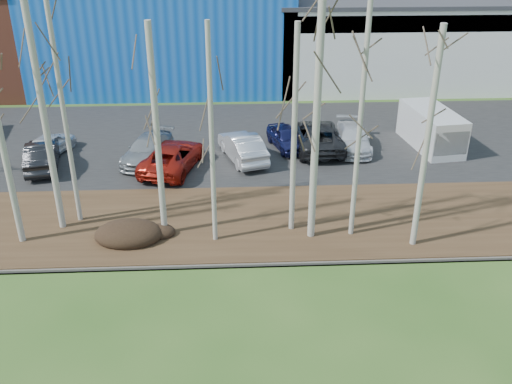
{
  "coord_description": "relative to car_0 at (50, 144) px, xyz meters",
  "views": [
    {
      "loc": [
        -0.97,
        -8.43,
        13.01
      ],
      "look_at": [
        0.04,
        12.67,
        2.5
      ],
      "focal_mm": 40.0,
      "sensor_mm": 36.0,
      "label": 1
    }
  ],
  "objects": [
    {
      "name": "river",
      "position": [
        11.43,
        -15.74,
        -0.78
      ],
      "size": [
        80.0,
        8.0,
        0.9
      ],
      "primitive_type": null,
      "color": "#131C32",
      "rests_on": "ground"
    },
    {
      "name": "far_bank_rocks",
      "position": [
        11.43,
        -11.64,
        -0.78
      ],
      "size": [
        80.0,
        0.8,
        0.46
      ],
      "primitive_type": null,
      "color": "#47423D",
      "rests_on": "ground"
    },
    {
      "name": "far_bank",
      "position": [
        11.43,
        -8.44,
        -0.71
      ],
      "size": [
        80.0,
        7.0,
        0.15
      ],
      "primitive_type": "cube",
      "color": "#382616",
      "rests_on": "ground"
    },
    {
      "name": "parking_lot",
      "position": [
        11.43,
        2.06,
        -0.71
      ],
      "size": [
        80.0,
        14.0,
        0.14
      ],
      "primitive_type": "cube",
      "color": "black",
      "rests_on": "ground"
    },
    {
      "name": "building_blue",
      "position": [
        5.43,
        16.06,
        3.37
      ],
      "size": [
        20.4,
        12.24,
        8.3
      ],
      "color": "#0C4CB0",
      "rests_on": "ground"
    },
    {
      "name": "building_white",
      "position": [
        23.43,
        16.04,
        2.63
      ],
      "size": [
        18.36,
        12.24,
        6.8
      ],
      "color": "silver",
      "rests_on": "ground"
    },
    {
      "name": "dirt_mound",
      "position": [
        5.97,
        -9.84,
        -0.34
      ],
      "size": [
        2.95,
        2.08,
        0.58
      ],
      "primitive_type": "ellipsoid",
      "color": "black",
      "rests_on": "far_bank"
    },
    {
      "name": "birch_0",
      "position": [
        1.38,
        -9.75,
        4.08
      ],
      "size": [
        0.27,
        0.27,
        9.42
      ],
      "color": "#B2ADA0",
      "rests_on": "far_bank"
    },
    {
      "name": "birch_1",
      "position": [
        3.46,
        -7.99,
        4.98
      ],
      "size": [
        0.21,
        0.21,
        11.23
      ],
      "color": "#B2ADA0",
      "rests_on": "far_bank"
    },
    {
      "name": "birch_2",
      "position": [
        2.81,
        -8.59,
        4.32
      ],
      "size": [
        0.28,
        0.28,
        9.9
      ],
      "color": "#B2ADA0",
      "rests_on": "far_bank"
    },
    {
      "name": "birch_3",
      "position": [
        9.72,
        -10.03,
        4.0
      ],
      "size": [
        0.2,
        0.2,
        9.26
      ],
      "color": "#B2ADA0",
      "rests_on": "far_bank"
    },
    {
      "name": "birch_4",
      "position": [
        7.48,
        -9.38,
        3.95
      ],
      "size": [
        0.27,
        0.27,
        9.16
      ],
      "color": "#B2ADA0",
      "rests_on": "far_bank"
    },
    {
      "name": "birch_5",
      "position": [
        13.12,
        -9.25,
        3.89
      ],
      "size": [
        0.24,
        0.24,
        9.05
      ],
      "color": "#B2ADA0",
      "rests_on": "far_bank"
    },
    {
      "name": "birch_6",
      "position": [
        15.7,
        -9.83,
        4.45
      ],
      "size": [
        0.21,
        0.21,
        10.16
      ],
      "color": "#B2ADA0",
      "rests_on": "far_bank"
    },
    {
      "name": "birch_7",
      "position": [
        13.91,
        -9.93,
        4.53
      ],
      "size": [
        0.31,
        0.31,
        10.32
      ],
      "color": "#B2ADA0",
      "rests_on": "far_bank"
    },
    {
      "name": "birch_8",
      "position": [
        18.18,
        -10.81,
        3.97
      ],
      "size": [
        0.25,
        0.25,
        9.21
      ],
      "color": "#B2ADA0",
      "rests_on": "far_bank"
    },
    {
      "name": "car_0",
      "position": [
        0.0,
        0.0,
        0.0
      ],
      "size": [
        2.55,
        4.05,
        1.28
      ],
      "primitive_type": "imported",
      "rotation": [
        0.0,
        0.0,
        2.85
      ],
      "color": "silver",
      "rests_on": "parking_lot"
    },
    {
      "name": "car_1",
      "position": [
        0.1,
        -1.87,
        0.11
      ],
      "size": [
        2.51,
        4.8,
        1.51
      ],
      "primitive_type": "imported",
      "rotation": [
        0.0,
        0.0,
        3.35
      ],
      "color": "black",
      "rests_on": "parking_lot"
    },
    {
      "name": "car_2",
      "position": [
        7.27,
        -2.44,
        0.1
      ],
      "size": [
        3.74,
        5.76,
        1.47
      ],
      "primitive_type": "imported",
      "rotation": [
        0.0,
        0.0,
        2.88
      ],
      "color": "#9E1C11",
      "rests_on": "parking_lot"
    },
    {
      "name": "car_3",
      "position": [
        5.76,
        -1.18,
        0.04
      ],
      "size": [
        3.1,
        5.02,
        1.36
      ],
      "primitive_type": "imported",
      "rotation": [
        0.0,
        0.0,
        -0.27
      ],
      "color": "gray",
      "rests_on": "parking_lot"
    },
    {
      "name": "car_4",
      "position": [
        13.81,
        0.37,
        0.01
      ],
      "size": [
        2.48,
        4.1,
        1.31
      ],
      "primitive_type": "imported",
      "rotation": [
        0.0,
        0.0,
        0.26
      ],
      "color": "#151744",
      "rests_on": "parking_lot"
    },
    {
      "name": "car_5",
      "position": [
        11.15,
        -1.26,
        0.13
      ],
      "size": [
        2.93,
        4.97,
        1.55
      ],
      "primitive_type": "imported",
      "rotation": [
        0.0,
        0.0,
        3.44
      ],
      "color": "silver",
      "rests_on": "parking_lot"
    },
    {
      "name": "car_6",
      "position": [
        15.64,
        0.22,
        0.15
      ],
      "size": [
        2.71,
        5.74,
        1.58
      ],
      "primitive_type": "imported",
      "rotation": [
        0.0,
        0.0,
        3.16
      ],
      "color": "#232325",
      "rests_on": "parking_lot"
    },
    {
      "name": "car_7",
      "position": [
        17.74,
        0.04,
        0.05
      ],
      "size": [
        2.35,
        4.9,
        1.38
      ],
      "primitive_type": "imported",
      "rotation": [
        0.0,
        0.0,
        -0.09
      ],
      "color": "silver",
      "rests_on": "parking_lot"
    },
    {
      "name": "van_white",
      "position": [
        22.51,
        0.05,
        0.48
      ],
      "size": [
        2.76,
        5.35,
        2.24
      ],
      "rotation": [
        0.0,
        0.0,
        0.13
      ],
      "color": "white",
      "rests_on": "parking_lot"
    }
  ]
}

